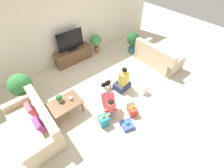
# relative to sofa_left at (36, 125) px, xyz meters

# --- Properties ---
(ground_plane) EXTENTS (16.00, 16.00, 0.00)m
(ground_plane) POSITION_rel_sofa_left_xyz_m (2.40, -0.19, -0.31)
(ground_plane) COLOR beige
(wall_back) EXTENTS (8.40, 0.06, 2.60)m
(wall_back) POSITION_rel_sofa_left_xyz_m (2.40, 2.44, 0.99)
(wall_back) COLOR silver
(wall_back) RESTS_ON ground_plane
(sofa_left) EXTENTS (0.89, 1.79, 0.88)m
(sofa_left) POSITION_rel_sofa_left_xyz_m (0.00, 0.00, 0.00)
(sofa_left) COLOR #C6B293
(sofa_left) RESTS_ON ground_plane
(sofa_right) EXTENTS (0.89, 1.79, 0.88)m
(sofa_right) POSITION_rel_sofa_left_xyz_m (4.81, -0.11, 0.00)
(sofa_right) COLOR #C6B293
(sofa_right) RESTS_ON ground_plane
(coffee_table) EXTENTS (0.95, 0.62, 0.46)m
(coffee_table) POSITION_rel_sofa_left_xyz_m (0.85, 0.05, 0.10)
(coffee_table) COLOR brown
(coffee_table) RESTS_ON ground_plane
(tv_console) EXTENTS (1.50, 0.41, 0.56)m
(tv_console) POSITION_rel_sofa_left_xyz_m (2.32, 2.16, -0.03)
(tv_console) COLOR brown
(tv_console) RESTS_ON ground_plane
(tv) EXTENTS (1.03, 0.20, 0.76)m
(tv) POSITION_rel_sofa_left_xyz_m (2.32, 2.16, 0.59)
(tv) COLOR black
(tv) RESTS_ON tv_console
(potted_plant_corner_right) EXTENTS (0.54, 0.54, 0.91)m
(potted_plant_corner_right) POSITION_rel_sofa_left_xyz_m (4.66, 1.14, 0.24)
(potted_plant_corner_right) COLOR #336B84
(potted_plant_corner_right) RESTS_ON ground_plane
(potted_plant_back_right) EXTENTS (0.46, 0.46, 0.82)m
(potted_plant_back_right) POSITION_rel_sofa_left_xyz_m (3.42, 2.11, 0.23)
(potted_plant_back_right) COLOR #A36042
(potted_plant_back_right) RESTS_ON ground_plane
(potted_plant_corner_left) EXTENTS (0.65, 0.65, 1.04)m
(potted_plant_corner_left) POSITION_rel_sofa_left_xyz_m (0.15, 1.24, 0.35)
(potted_plant_corner_left) COLOR #4C4C51
(potted_plant_corner_left) RESTS_ON ground_plane
(person_kneeling) EXTENTS (0.62, 0.84, 0.78)m
(person_kneeling) POSITION_rel_sofa_left_xyz_m (1.90, -0.63, 0.02)
(person_kneeling) COLOR #23232D
(person_kneeling) RESTS_ON ground_plane
(person_sitting) EXTENTS (0.56, 0.51, 0.92)m
(person_sitting) POSITION_rel_sofa_left_xyz_m (2.80, -0.26, 0.02)
(person_sitting) COLOR #283351
(person_sitting) RESTS_ON ground_plane
(dog) EXTENTS (0.50, 0.19, 0.36)m
(dog) POSITION_rel_sofa_left_xyz_m (2.36, 0.07, -0.08)
(dog) COLOR black
(dog) RESTS_ON ground_plane
(gift_box_a) EXTENTS (0.32, 0.38, 0.35)m
(gift_box_a) POSITION_rel_sofa_left_xyz_m (2.34, -1.17, -0.17)
(gift_box_a) COLOR red
(gift_box_a) RESTS_ON ground_plane
(gift_box_b) EXTENTS (0.40, 0.40, 0.20)m
(gift_box_b) POSITION_rel_sofa_left_xyz_m (1.93, -1.41, -0.24)
(gift_box_b) COLOR #3D51BC
(gift_box_b) RESTS_ON ground_plane
(gift_box_c) EXTENTS (0.29, 0.28, 0.41)m
(gift_box_c) POSITION_rel_sofa_left_xyz_m (1.47, -0.93, -0.14)
(gift_box_c) COLOR teal
(gift_box_c) RESTS_ON ground_plane
(gift_bag_a) EXTENTS (0.23, 0.16, 0.33)m
(gift_bag_a) POSITION_rel_sofa_left_xyz_m (3.21, -0.90, -0.16)
(gift_bag_a) COLOR white
(gift_bag_a) RESTS_ON ground_plane
(mug) EXTENTS (0.12, 0.08, 0.09)m
(mug) POSITION_rel_sofa_left_xyz_m (1.07, 0.05, 0.19)
(mug) COLOR silver
(mug) RESTS_ON coffee_table
(tabletop_plant) EXTENTS (0.17, 0.17, 0.22)m
(tabletop_plant) POSITION_rel_sofa_left_xyz_m (0.82, 0.19, 0.27)
(tabletop_plant) COLOR beige
(tabletop_plant) RESTS_ON coffee_table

